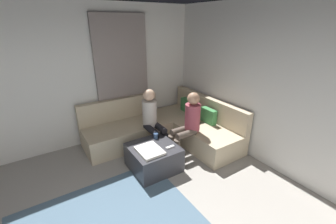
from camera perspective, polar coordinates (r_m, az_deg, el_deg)
name	(u,v)px	position (r m, az deg, el deg)	size (l,w,h in m)	color
wall_back	(307,97)	(3.71, 32.37, 3.25)	(6.00, 0.12, 2.70)	silver
wall_left	(52,82)	(4.49, -27.85, 6.97)	(0.12, 6.00, 2.70)	silver
curtain_panel	(123,79)	(4.70, -11.60, 8.45)	(0.06, 1.10, 2.50)	gray
sectional_couch	(166,128)	(4.63, -0.45, -4.08)	(2.10, 2.55, 0.87)	#C6B593
ottoman	(153,157)	(3.83, -3.80, -11.63)	(0.76, 0.76, 0.42)	#333338
folded_blanket	(150,151)	(3.58, -4.79, -9.91)	(0.44, 0.36, 0.04)	white
coffee_mug	(156,136)	(3.93, -3.18, -6.21)	(0.08, 0.08, 0.10)	#334C72
game_remote	(170,147)	(3.67, 0.54, -9.07)	(0.05, 0.15, 0.02)	white
person_on_couch_back	(188,122)	(4.02, 5.25, -2.59)	(0.30, 0.60, 1.20)	brown
person_on_couch_side	(152,118)	(4.17, -4.11, -1.57)	(0.60, 0.30, 1.20)	black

